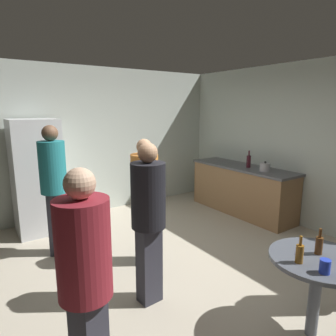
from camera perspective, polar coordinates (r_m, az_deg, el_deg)
The scene contains 15 objects.
ground_plane at distance 3.94m, azimuth 0.95°, elevation -19.42°, with size 5.20×5.20×0.10m, color #B2A893.
wall_back at distance 5.76m, azimuth -14.43°, elevation 4.91°, with size 5.32×0.06×2.70m, color beige.
wall_side_right at distance 5.39m, azimuth 24.47°, elevation 3.82°, with size 0.06×5.20×2.70m, color beige.
refrigerator at distance 5.14m, azimuth -23.66°, elevation -1.54°, with size 0.70×0.68×1.80m.
kitchen_counter at distance 5.84m, azimuth 13.85°, elevation -3.96°, with size 0.64×2.11×0.90m.
kettle at distance 5.36m, azimuth 17.98°, elevation 0.15°, with size 0.24×0.17×0.18m.
wine_bottle_on_counter at distance 5.61m, azimuth 15.10°, elevation 1.28°, with size 0.08×0.08×0.31m.
foreground_table at distance 2.95m, azimuth 26.56°, elevation -16.79°, with size 0.80×0.80×0.73m.
beer_bottle_amber at distance 2.72m, azimuth 23.76°, elevation -14.60°, with size 0.06×0.06×0.23m.
beer_bottle_brown at distance 2.94m, azimuth 26.81°, elevation -12.91°, with size 0.06×0.06×0.23m.
plastic_cup_blue at distance 2.66m, azimuth 27.70°, elevation -16.24°, with size 0.08×0.08×0.11m, color blue.
person_in_orange_shirt at distance 3.75m, azimuth -4.44°, elevation -4.63°, with size 0.48×0.48×1.60m.
person_in_black_shirt at distance 2.97m, azimuth -3.74°, elevation -8.38°, with size 0.36×0.36×1.65m.
person_in_teal_shirt at distance 4.21m, azimuth -20.95°, elevation -2.22°, with size 0.46×0.46×1.75m.
person_in_maroon_shirt at distance 2.05m, azimuth -15.50°, elevation -18.84°, with size 0.41×0.41×1.63m.
Camera 1 is at (-1.97, -2.75, 1.97)m, focal length 32.03 mm.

